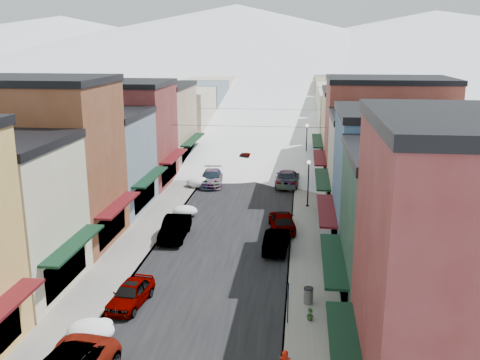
% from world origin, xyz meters
% --- Properties ---
extents(road, '(10.00, 160.00, 0.01)m').
position_xyz_m(road, '(0.00, 60.00, 0.01)').
color(road, black).
rests_on(road, ground).
extents(sidewalk_left, '(3.20, 160.00, 0.15)m').
position_xyz_m(sidewalk_left, '(-6.60, 60.00, 0.07)').
color(sidewalk_left, gray).
rests_on(sidewalk_left, ground).
extents(sidewalk_right, '(3.20, 160.00, 0.15)m').
position_xyz_m(sidewalk_right, '(6.60, 60.00, 0.07)').
color(sidewalk_right, gray).
rests_on(sidewalk_right, ground).
extents(curb_left, '(0.10, 160.00, 0.15)m').
position_xyz_m(curb_left, '(-5.05, 60.00, 0.07)').
color(curb_left, slate).
rests_on(curb_left, ground).
extents(curb_right, '(0.10, 160.00, 0.15)m').
position_xyz_m(curb_right, '(5.05, 60.00, 0.07)').
color(curb_right, slate).
rests_on(curb_right, ground).
extents(bldg_l_brick_near, '(12.30, 8.20, 12.50)m').
position_xyz_m(bldg_l_brick_near, '(-13.69, 20.50, 6.26)').
color(bldg_l_brick_near, brown).
rests_on(bldg_l_brick_near, ground).
extents(bldg_l_grayblue, '(11.30, 9.20, 9.00)m').
position_xyz_m(bldg_l_grayblue, '(-13.19, 29.00, 4.51)').
color(bldg_l_grayblue, slate).
rests_on(bldg_l_grayblue, ground).
extents(bldg_l_brick_far, '(13.30, 9.20, 11.00)m').
position_xyz_m(bldg_l_brick_far, '(-14.19, 38.00, 5.51)').
color(bldg_l_brick_far, maroon).
rests_on(bldg_l_brick_far, ground).
extents(bldg_l_tan, '(11.30, 11.20, 10.00)m').
position_xyz_m(bldg_l_tan, '(-13.19, 48.00, 5.01)').
color(bldg_l_tan, tan).
rests_on(bldg_l_tan, ground).
extents(bldg_r_green, '(11.30, 9.20, 9.50)m').
position_xyz_m(bldg_r_green, '(13.19, 12.00, 4.76)').
color(bldg_r_green, '#1A3828').
rests_on(bldg_r_green, ground).
extents(bldg_r_blue, '(11.30, 9.20, 10.50)m').
position_xyz_m(bldg_r_blue, '(13.19, 21.00, 5.26)').
color(bldg_r_blue, '#36577B').
rests_on(bldg_r_blue, ground).
extents(bldg_r_cream, '(12.30, 9.20, 9.00)m').
position_xyz_m(bldg_r_cream, '(13.69, 30.00, 4.51)').
color(bldg_r_cream, '#BDB198').
rests_on(bldg_r_cream, ground).
extents(bldg_r_brick_far, '(13.30, 9.20, 11.50)m').
position_xyz_m(bldg_r_brick_far, '(14.19, 39.00, 5.76)').
color(bldg_r_brick_far, maroon).
rests_on(bldg_r_brick_far, ground).
extents(bldg_r_tan, '(11.30, 11.20, 9.50)m').
position_xyz_m(bldg_r_tan, '(13.19, 49.00, 4.76)').
color(bldg_r_tan, tan).
rests_on(bldg_r_tan, ground).
extents(distant_blocks, '(34.00, 55.00, 8.00)m').
position_xyz_m(distant_blocks, '(0.00, 83.00, 4.00)').
color(distant_blocks, gray).
rests_on(distant_blocks, ground).
extents(mountain_ridge, '(670.00, 340.00, 34.00)m').
position_xyz_m(mountain_ridge, '(-19.47, 277.18, 14.36)').
color(mountain_ridge, silver).
rests_on(mountain_ridge, ground).
extents(overhead_cables, '(16.40, 15.04, 0.04)m').
position_xyz_m(overhead_cables, '(0.00, 47.50, 6.20)').
color(overhead_cables, black).
rests_on(overhead_cables, ground).
extents(car_silver_sedan, '(2.16, 4.37, 1.43)m').
position_xyz_m(car_silver_sedan, '(-3.94, 11.48, 0.72)').
color(car_silver_sedan, '#97989E').
rests_on(car_silver_sedan, ground).
extents(car_dark_hatch, '(1.91, 5.11, 1.67)m').
position_xyz_m(car_dark_hatch, '(-3.92, 22.51, 0.83)').
color(car_dark_hatch, black).
rests_on(car_dark_hatch, ground).
extents(car_silver_wagon, '(2.82, 5.68, 1.59)m').
position_xyz_m(car_silver_wagon, '(-3.74, 38.67, 0.79)').
color(car_silver_wagon, '#ADB0B6').
rests_on(car_silver_wagon, ground).
extents(car_green_sedan, '(1.88, 4.80, 1.56)m').
position_xyz_m(car_green_sedan, '(4.07, 20.94, 0.78)').
color(car_green_sedan, black).
rests_on(car_green_sedan, ground).
extents(car_gray_suv, '(2.63, 5.15, 1.68)m').
position_xyz_m(car_gray_suv, '(4.30, 25.24, 0.84)').
color(car_gray_suv, gray).
rests_on(car_gray_suv, ground).
extents(car_black_sedan, '(2.58, 6.00, 1.72)m').
position_xyz_m(car_black_sedan, '(4.30, 39.29, 0.86)').
color(car_black_sedan, black).
rests_on(car_black_sedan, ground).
extents(car_lane_silver, '(2.22, 4.66, 1.54)m').
position_xyz_m(car_lane_silver, '(-1.28, 48.37, 0.77)').
color(car_lane_silver, '#A8ACB0').
rests_on(car_lane_silver, ground).
extents(car_lane_white, '(3.13, 5.98, 1.61)m').
position_xyz_m(car_lane_white, '(2.20, 72.27, 0.80)').
color(car_lane_white, silver).
rests_on(car_lane_white, ground).
extents(fire_hydrant, '(0.50, 0.38, 0.85)m').
position_xyz_m(fire_hydrant, '(5.20, 6.13, 0.54)').
color(fire_hydrant, red).
rests_on(fire_hydrant, sidewalk_right).
extents(parking_sign, '(0.08, 0.32, 2.34)m').
position_xyz_m(parking_sign, '(5.20, 10.20, 1.52)').
color(parking_sign, black).
rests_on(parking_sign, sidewalk_right).
extents(trash_can, '(0.57, 0.57, 0.97)m').
position_xyz_m(trash_can, '(6.33, 12.57, 0.64)').
color(trash_can, slate).
rests_on(trash_can, sidewalk_right).
extents(streetlamp_near, '(0.36, 0.36, 4.34)m').
position_xyz_m(streetlamp_near, '(6.40, 31.69, 2.89)').
color(streetlamp_near, black).
rests_on(streetlamp_near, sidewalk_right).
extents(streetlamp_far, '(0.40, 0.40, 4.85)m').
position_xyz_m(streetlamp_far, '(6.32, 50.51, 3.21)').
color(streetlamp_far, black).
rests_on(streetlamp_far, sidewalk_right).
extents(planter_far, '(0.53, 0.53, 0.67)m').
position_xyz_m(planter_far, '(6.40, 10.65, 0.49)').
color(planter_far, '#315426').
rests_on(planter_far, sidewalk_right).
extents(snow_pile_near, '(2.46, 2.71, 1.04)m').
position_xyz_m(snow_pile_near, '(-4.76, 7.63, 0.50)').
color(snow_pile_near, white).
rests_on(snow_pile_near, ground).
extents(snow_pile_mid, '(2.21, 2.56, 0.93)m').
position_xyz_m(snow_pile_mid, '(-4.31, 28.02, 0.45)').
color(snow_pile_mid, white).
rests_on(snow_pile_mid, ground).
extents(snow_pile_far, '(2.67, 2.85, 1.13)m').
position_xyz_m(snow_pile_far, '(-4.88, 37.58, 0.54)').
color(snow_pile_far, white).
rests_on(snow_pile_far, ground).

